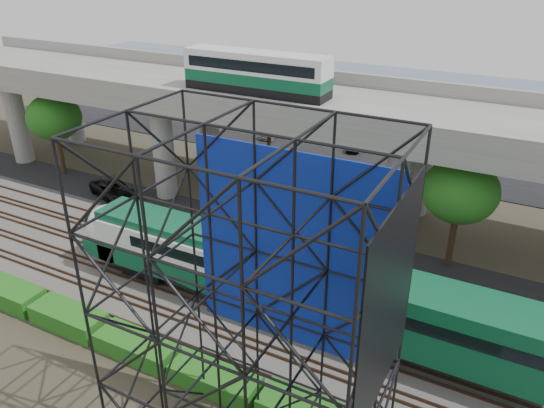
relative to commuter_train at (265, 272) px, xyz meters
The scene contains 13 objects.
ground 6.46m from the commuter_train, 159.75° to the right, with size 140.00×140.00×0.00m, color #474233.
ballast_bed 6.09m from the commuter_train, behind, with size 90.00×12.00×0.20m, color slate.
service_road 10.47m from the commuter_train, 122.53° to the left, with size 90.00×5.00×0.08m, color black.
parking_lot 32.58m from the commuter_train, 99.61° to the left, with size 90.00×18.00×0.08m, color black.
harbor_water 54.35m from the commuter_train, 95.73° to the left, with size 140.00×40.00×0.03m, color #455872.
rail_tracks 6.01m from the commuter_train, behind, with size 90.00×9.52×0.16m.
commuter_train is the anchor object (origin of this frame).
overpass 16.00m from the commuter_train, 111.91° to the left, with size 80.00×12.00×12.40m.
scaffold_tower 12.03m from the commuter_train, 63.83° to the right, with size 9.36×6.36×15.00m.
hedge_strip 8.04m from the commuter_train, 125.02° to the right, with size 34.60×1.80×1.20m.
trees 17.60m from the commuter_train, 125.45° to the left, with size 40.94×16.94×7.69m.
suv 20.85m from the commuter_train, 157.22° to the left, with size 2.51×5.45×1.51m, color black.
parked_cars 32.32m from the commuter_train, 99.29° to the left, with size 37.44×9.71×1.31m.
Camera 1 is at (17.65, -20.48, 19.76)m, focal length 35.00 mm.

